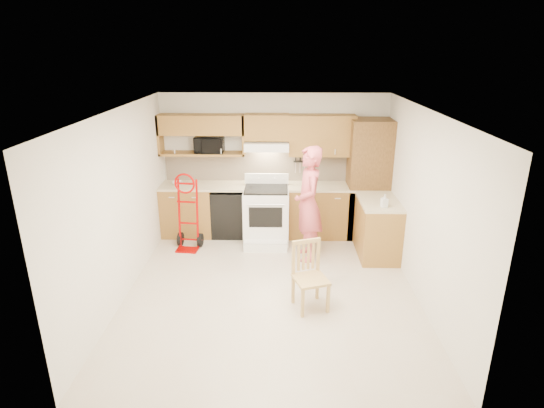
{
  "coord_description": "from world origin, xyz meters",
  "views": [
    {
      "loc": [
        0.12,
        -5.53,
        3.25
      ],
      "look_at": [
        0.0,
        0.5,
        1.1
      ],
      "focal_mm": 29.29,
      "sensor_mm": 36.0,
      "label": 1
    }
  ],
  "objects_px": {
    "microwave": "(209,145)",
    "range": "(266,211)",
    "person": "(308,204)",
    "hand_truck": "(187,216)",
    "dining_chair": "(311,277)"
  },
  "relations": [
    {
      "from": "range",
      "to": "dining_chair",
      "type": "xyz_separation_m",
      "value": [
        0.64,
        -2.09,
        -0.12
      ]
    },
    {
      "from": "range",
      "to": "person",
      "type": "xyz_separation_m",
      "value": [
        0.68,
        -0.62,
        0.35
      ]
    },
    {
      "from": "range",
      "to": "hand_truck",
      "type": "bearing_deg",
      "value": -166.59
    },
    {
      "from": "person",
      "to": "range",
      "type": "bearing_deg",
      "value": -139.85
    },
    {
      "from": "microwave",
      "to": "dining_chair",
      "type": "xyz_separation_m",
      "value": [
        1.65,
        -2.55,
        -1.18
      ]
    },
    {
      "from": "person",
      "to": "hand_truck",
      "type": "distance_m",
      "value": 2.04
    },
    {
      "from": "hand_truck",
      "to": "range",
      "type": "bearing_deg",
      "value": 19.84
    },
    {
      "from": "microwave",
      "to": "hand_truck",
      "type": "xyz_separation_m",
      "value": [
        -0.31,
        -0.78,
        -1.03
      ]
    },
    {
      "from": "microwave",
      "to": "range",
      "type": "distance_m",
      "value": 1.53
    },
    {
      "from": "hand_truck",
      "to": "dining_chair",
      "type": "distance_m",
      "value": 2.64
    },
    {
      "from": "microwave",
      "to": "person",
      "type": "relative_size",
      "value": 0.27
    },
    {
      "from": "dining_chair",
      "to": "microwave",
      "type": "bearing_deg",
      "value": 104.17
    },
    {
      "from": "microwave",
      "to": "dining_chair",
      "type": "height_order",
      "value": "microwave"
    },
    {
      "from": "microwave",
      "to": "dining_chair",
      "type": "relative_size",
      "value": 0.56
    },
    {
      "from": "person",
      "to": "hand_truck",
      "type": "bearing_deg",
      "value": -106.47
    }
  ]
}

